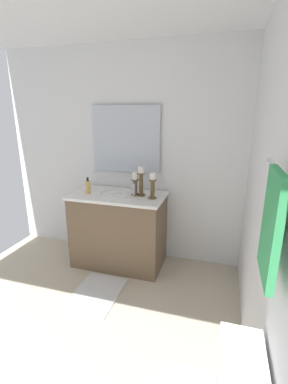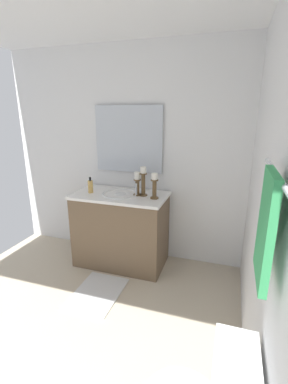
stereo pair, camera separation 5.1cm
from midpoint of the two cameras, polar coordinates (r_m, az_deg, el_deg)
The scene contains 13 objects.
floor at distance 2.65m, azimuth -16.75°, elevation -25.26°, with size 2.75×2.90×0.02m, color beige.
wall_back at distance 1.69m, azimuth 24.36°, elevation -2.15°, with size 2.75×0.04×2.45m, color white.
wall_left at distance 3.24m, azimuth -5.28°, elevation 7.61°, with size 0.04×2.90×2.45m, color white.
vanity_cabinet at distance 3.15m, azimuth -5.79°, elevation -7.86°, with size 0.58×1.05×0.85m.
sink_basin at distance 3.02m, azimuth -5.98°, elevation -1.18°, with size 0.40×0.40×0.24m.
mirror at distance 3.15m, azimuth -4.36°, elevation 11.05°, with size 0.02×0.81×0.75m, color silver.
candle_holder_tall at distance 2.81m, azimuth 1.31°, elevation 1.43°, with size 0.09×0.09×0.27m.
candle_holder_short at distance 2.90m, azimuth -1.10°, elevation 2.43°, with size 0.09×0.09×0.32m.
candle_holder_mid at distance 2.92m, azimuth -2.37°, elevation 1.87°, with size 0.09×0.09×0.26m.
soap_bottle at distance 3.08m, azimuth -12.23°, elevation 1.11°, with size 0.06×0.06×0.18m.
towel_bar at distance 1.09m, azimuth 26.34°, elevation 2.94°, with size 0.02×0.02×0.78m, color silver.
towel_near_vanity at distance 1.14m, azimuth 24.19°, elevation -6.66°, with size 0.28×0.03×0.44m, color #389E59.
bath_mat at distance 2.88m, azimuth -10.56°, elevation -20.37°, with size 0.60×0.44×0.02m, color silver.
Camera 1 is at (1.61, 1.17, 1.73)m, focal length 25.21 mm.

